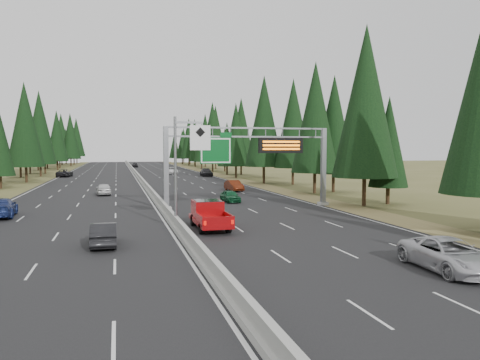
{
  "coord_description": "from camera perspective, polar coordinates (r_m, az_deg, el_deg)",
  "views": [
    {
      "loc": [
        -4.07,
        -8.64,
        5.74
      ],
      "look_at": [
        3.49,
        20.0,
        3.8
      ],
      "focal_mm": 35.0,
      "sensor_mm": 36.0,
      "label": 1
    }
  ],
  "objects": [
    {
      "name": "road",
      "position": [
        88.92,
        -12.13,
        -0.0
      ],
      "size": [
        32.0,
        260.0,
        0.08
      ],
      "primitive_type": "cube",
      "color": "black",
      "rests_on": "ground"
    },
    {
      "name": "shoulder_right",
      "position": [
        91.48,
        -0.92,
        0.18
      ],
      "size": [
        3.6,
        260.0,
        0.06
      ],
      "primitive_type": "cube",
      "color": "olive",
      "rests_on": "ground"
    },
    {
      "name": "shoulder_left",
      "position": [
        89.88,
        -23.54,
        -0.2
      ],
      "size": [
        3.6,
        260.0,
        0.06
      ],
      "primitive_type": "cube",
      "color": "brown",
      "rests_on": "ground"
    },
    {
      "name": "median_barrier",
      "position": [
        88.89,
        -12.14,
        0.24
      ],
      "size": [
        0.7,
        260.0,
        0.85
      ],
      "color": "gray",
      "rests_on": "road"
    },
    {
      "name": "sign_gantry",
      "position": [
        45.42,
        1.83,
        3.16
      ],
      "size": [
        16.75,
        0.98,
        7.8
      ],
      "color": "slate",
      "rests_on": "road"
    },
    {
      "name": "hov_sign_pole",
      "position": [
        33.94,
        -6.9,
        2.01
      ],
      "size": [
        2.8,
        0.5,
        8.0
      ],
      "color": "slate",
      "rests_on": "road"
    },
    {
      "name": "tree_row_right",
      "position": [
        81.85,
        3.87,
        6.46
      ],
      "size": [
        11.71,
        241.26,
        18.96
      ],
      "color": "black",
      "rests_on": "ground"
    },
    {
      "name": "tree_row_left",
      "position": [
        96.09,
        -25.6,
        5.44
      ],
      "size": [
        12.34,
        241.6,
        18.96
      ],
      "color": "black",
      "rests_on": "ground"
    },
    {
      "name": "silver_minivan",
      "position": [
        24.09,
        24.11,
        -8.32
      ],
      "size": [
        2.74,
        5.55,
        1.52
      ],
      "primitive_type": "imported",
      "rotation": [
        0.0,
        0.0,
        -0.04
      ],
      "color": "#B8B8BD",
      "rests_on": "road"
    },
    {
      "name": "red_pickup",
      "position": [
        33.8,
        -3.85,
        -4.03
      ],
      "size": [
        2.15,
        6.02,
        1.96
      ],
      "color": "black",
      "rests_on": "road"
    },
    {
      "name": "car_ahead_green",
      "position": [
        50.29,
        -1.2,
        -1.97
      ],
      "size": [
        1.77,
        3.87,
        1.29
      ],
      "primitive_type": "imported",
      "rotation": [
        0.0,
        0.0,
        0.07
      ],
      "color": "#114C29",
      "rests_on": "road"
    },
    {
      "name": "car_ahead_dkred",
      "position": [
        63.47,
        -0.75,
        -0.69
      ],
      "size": [
        1.89,
        4.57,
        1.47
      ],
      "primitive_type": "imported",
      "rotation": [
        0.0,
        0.0,
        0.08
      ],
      "color": "#551C0C",
      "rests_on": "road"
    },
    {
      "name": "car_ahead_dkgrey",
      "position": [
        99.16,
        -4.13,
        0.94
      ],
      "size": [
        2.46,
        5.62,
        1.61
      ],
      "primitive_type": "imported",
      "rotation": [
        0.0,
        0.0,
        -0.04
      ],
      "color": "black",
      "rests_on": "road"
    },
    {
      "name": "car_ahead_white",
      "position": [
        109.1,
        -8.39,
        1.15
      ],
      "size": [
        2.83,
        5.68,
        1.54
      ],
      "primitive_type": "imported",
      "rotation": [
        0.0,
        0.0,
        0.05
      ],
      "color": "white",
      "rests_on": "road"
    },
    {
      "name": "car_ahead_far",
      "position": [
        150.87,
        -12.67,
        1.8
      ],
      "size": [
        2.15,
        4.54,
        1.5
      ],
      "primitive_type": "imported",
      "rotation": [
        0.0,
        0.0,
        -0.09
      ],
      "color": "black",
      "rests_on": "road"
    },
    {
      "name": "car_onc_near",
      "position": [
        28.75,
        -16.28,
        -6.36
      ],
      "size": [
        1.5,
        4.2,
        1.38
      ],
      "primitive_type": "imported",
      "rotation": [
        0.0,
        0.0,
        3.15
      ],
      "color": "black",
      "rests_on": "road"
    },
    {
      "name": "car_onc_blue",
      "position": [
        43.86,
        -27.15,
        -3.01
      ],
      "size": [
        2.74,
        5.73,
        1.61
      ],
      "primitive_type": "imported",
      "rotation": [
        0.0,
        0.0,
        3.23
      ],
      "color": "navy",
      "rests_on": "road"
    },
    {
      "name": "car_onc_white",
      "position": [
        60.55,
        -16.29,
        -1.07
      ],
      "size": [
        2.03,
        4.39,
        1.46
      ],
      "primitive_type": "imported",
      "rotation": [
        0.0,
        0.0,
        3.21
      ],
      "color": "silver",
      "rests_on": "road"
    },
    {
      "name": "car_onc_far",
      "position": [
        102.76,
        -20.6,
        0.79
      ],
      "size": [
        3.13,
        5.8,
        1.55
      ],
      "primitive_type": "imported",
      "rotation": [
        0.0,
        0.0,
        3.04
      ],
      "color": "black",
      "rests_on": "road"
    }
  ]
}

